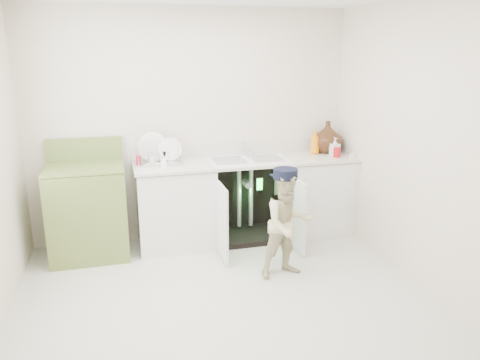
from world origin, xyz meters
name	(u,v)px	position (x,y,z in m)	size (l,w,h in m)	color
ground	(224,295)	(0.00, 0.00, 0.00)	(3.50, 3.50, 0.00)	beige
room_shell	(223,154)	(0.00, 0.00, 1.25)	(6.00, 5.50, 1.26)	beige
counter_run	(251,196)	(0.59, 1.21, 0.48)	(2.44, 1.02, 1.26)	silver
avocado_stove	(88,210)	(-1.14, 1.18, 0.49)	(0.76, 0.65, 1.18)	olive
repair_worker	(288,223)	(0.65, 0.22, 0.52)	(0.55, 0.87, 1.03)	beige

